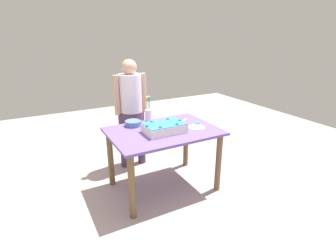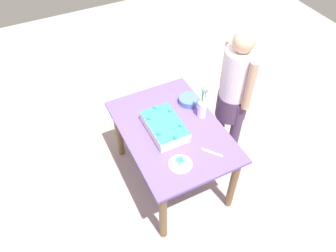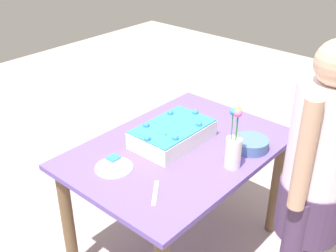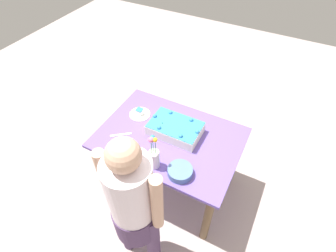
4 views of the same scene
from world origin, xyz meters
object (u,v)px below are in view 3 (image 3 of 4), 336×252
flower_vase (234,148)px  fruit_bowl (251,144)px  person_standing (317,174)px  cake_knife (155,193)px  serving_plate_with_slice (114,166)px  sheet_cake (173,134)px

flower_vase → fruit_bowl: bearing=5.9°
person_standing → cake_knife: bearing=42.1°
serving_plate_with_slice → person_standing: (0.49, -0.85, 0.09)m
cake_knife → fruit_bowl: bearing=-48.6°
serving_plate_with_slice → flower_vase: bearing=-47.0°
sheet_cake → flower_vase: (0.01, -0.39, 0.06)m
sheet_cake → person_standing: person_standing is taller
person_standing → serving_plate_with_slice: bearing=29.8°
person_standing → sheet_cake: bearing=6.2°
fruit_bowl → person_standing: bearing=-108.1°
sheet_cake → cake_knife: bearing=-148.9°
cake_knife → fruit_bowl: (0.64, -0.12, 0.03)m
flower_vase → fruit_bowl: size_ratio=1.74×
sheet_cake → fruit_bowl: 0.44m
fruit_bowl → person_standing: size_ratio=0.13×
flower_vase → cake_knife: bearing=161.2°
serving_plate_with_slice → flower_vase: size_ratio=0.58×
sheet_cake → serving_plate_with_slice: bearing=172.6°
flower_vase → person_standing: size_ratio=0.23×
serving_plate_with_slice → cake_knife: 0.30m
sheet_cake → flower_vase: flower_vase is taller
flower_vase → person_standing: 0.41m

